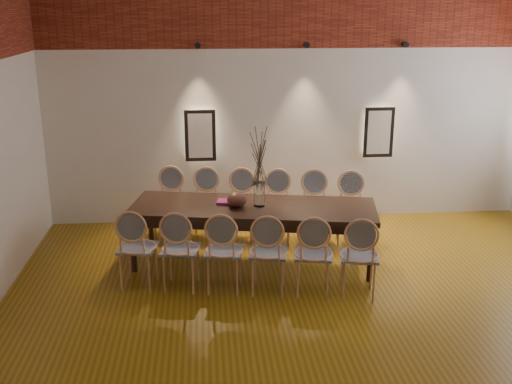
{
  "coord_description": "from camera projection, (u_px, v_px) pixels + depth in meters",
  "views": [
    {
      "loc": [
        -1.26,
        -4.98,
        3.08
      ],
      "look_at": [
        -0.68,
        1.47,
        1.05
      ],
      "focal_mm": 42.0,
      "sensor_mm": 36.0,
      "label": 1
    }
  ],
  "objects": [
    {
      "name": "chair_far_f",
      "position": [
        351.0,
        210.0,
        7.95
      ],
      "size": [
        0.51,
        0.51,
        0.94
      ],
      "primitive_type": null,
      "rotation": [
        0.0,
        0.0,
        2.96
      ],
      "color": "#E0A67C",
      "rests_on": "floor"
    },
    {
      "name": "floor",
      "position": [
        340.0,
        340.0,
        5.77
      ],
      "size": [
        7.0,
        7.0,
        0.02
      ],
      "primitive_type": "cube",
      "color": "#8D6614",
      "rests_on": "ground"
    },
    {
      "name": "chair_far_d",
      "position": [
        277.0,
        208.0,
        8.04
      ],
      "size": [
        0.51,
        0.51,
        0.94
      ],
      "primitive_type": null,
      "rotation": [
        0.0,
        0.0,
        2.96
      ],
      "color": "#E0A67C",
      "rests_on": "floor"
    },
    {
      "name": "niche_right",
      "position": [
        378.0,
        132.0,
        8.76
      ],
      "size": [
        0.36,
        0.06,
        0.66
      ],
      "primitive_type": "cube",
      "color": "#FFEAC6",
      "rests_on": "wall_back"
    },
    {
      "name": "chair_near_a",
      "position": [
        138.0,
        247.0,
        6.74
      ],
      "size": [
        0.51,
        0.51,
        0.94
      ],
      "primitive_type": null,
      "rotation": [
        0.0,
        0.0,
        -0.18
      ],
      "color": "#E0A67C",
      "rests_on": "floor"
    },
    {
      "name": "book",
      "position": [
        228.0,
        202.0,
        7.36
      ],
      "size": [
        0.29,
        0.22,
        0.03
      ],
      "primitive_type": "cube",
      "rotation": [
        0.0,
        0.0,
        -0.18
      ],
      "color": "#951B61",
      "rests_on": "dining_table"
    },
    {
      "name": "chair_near_b",
      "position": [
        181.0,
        249.0,
        6.69
      ],
      "size": [
        0.51,
        0.51,
        0.94
      ],
      "primitive_type": null,
      "rotation": [
        0.0,
        0.0,
        -0.18
      ],
      "color": "#E0A67C",
      "rests_on": "floor"
    },
    {
      "name": "wall_back",
      "position": [
        290.0,
        84.0,
        8.54
      ],
      "size": [
        7.0,
        0.1,
        4.0
      ],
      "primitive_type": "cube",
      "color": "silver",
      "rests_on": "ground"
    },
    {
      "name": "vase",
      "position": [
        259.0,
        194.0,
        7.21
      ],
      "size": [
        0.14,
        0.14,
        0.3
      ],
      "primitive_type": "cylinder",
      "color": "silver",
      "rests_on": "dining_table"
    },
    {
      "name": "niche_left",
      "position": [
        200.0,
        135.0,
        8.54
      ],
      "size": [
        0.36,
        0.06,
        0.66
      ],
      "primitive_type": "cube",
      "color": "#FFEAC6",
      "rests_on": "wall_back"
    },
    {
      "name": "dried_branches",
      "position": [
        259.0,
        158.0,
        7.07
      ],
      "size": [
        0.5,
        0.5,
        0.7
      ],
      "primitive_type": null,
      "color": "#48362B",
      "rests_on": "vase"
    },
    {
      "name": "chair_near_d",
      "position": [
        269.0,
        252.0,
        6.6
      ],
      "size": [
        0.51,
        0.51,
        0.94
      ],
      "primitive_type": null,
      "rotation": [
        0.0,
        0.0,
        -0.18
      ],
      "color": "#E0A67C",
      "rests_on": "floor"
    },
    {
      "name": "dining_table",
      "position": [
        253.0,
        235.0,
        7.37
      ],
      "size": [
        3.09,
        1.48,
        0.75
      ],
      "primitive_type": "cube",
      "rotation": [
        0.0,
        0.0,
        -0.18
      ],
      "color": "black",
      "rests_on": "floor"
    },
    {
      "name": "bowl",
      "position": [
        237.0,
        200.0,
        7.2
      ],
      "size": [
        0.24,
        0.24,
        0.18
      ],
      "primitive_type": "ellipsoid",
      "color": "#5B2D23",
      "rests_on": "dining_table"
    },
    {
      "name": "chair_near_f",
      "position": [
        359.0,
        256.0,
        6.52
      ],
      "size": [
        0.51,
        0.51,
        0.94
      ],
      "primitive_type": null,
      "rotation": [
        0.0,
        0.0,
        -0.18
      ],
      "color": "#E0A67C",
      "rests_on": "floor"
    },
    {
      "name": "spot_fixture_left",
      "position": [
        198.0,
        46.0,
        8.14
      ],
      "size": [
        0.08,
        0.1,
        0.08
      ],
      "primitive_type": "cylinder",
      "rotation": [
        1.57,
        0.0,
        0.0
      ],
      "color": "black",
      "rests_on": "wall_back"
    },
    {
      "name": "spot_fixture_mid",
      "position": [
        307.0,
        45.0,
        8.27
      ],
      "size": [
        0.08,
        0.1,
        0.08
      ],
      "primitive_type": "cylinder",
      "rotation": [
        1.57,
        0.0,
        0.0
      ],
      "color": "black",
      "rests_on": "wall_back"
    },
    {
      "name": "chair_far_b",
      "position": [
        204.0,
        206.0,
        8.13
      ],
      "size": [
        0.51,
        0.51,
        0.94
      ],
      "primitive_type": null,
      "rotation": [
        0.0,
        0.0,
        2.96
      ],
      "color": "#E0A67C",
      "rests_on": "floor"
    },
    {
      "name": "chair_near_c",
      "position": [
        224.0,
        251.0,
        6.65
      ],
      "size": [
        0.51,
        0.51,
        0.94
      ],
      "primitive_type": null,
      "rotation": [
        0.0,
        0.0,
        -0.18
      ],
      "color": "#E0A67C",
      "rests_on": "floor"
    },
    {
      "name": "chair_far_e",
      "position": [
        314.0,
        209.0,
        8.0
      ],
      "size": [
        0.51,
        0.51,
        0.94
      ],
      "primitive_type": null,
      "rotation": [
        0.0,
        0.0,
        2.96
      ],
      "color": "#E0A67C",
      "rests_on": "floor"
    },
    {
      "name": "chair_far_c",
      "position": [
        240.0,
        207.0,
        8.09
      ],
      "size": [
        0.51,
        0.51,
        0.94
      ],
      "primitive_type": null,
      "rotation": [
        0.0,
        0.0,
        2.96
      ],
      "color": "#E0A67C",
      "rests_on": "floor"
    },
    {
      "name": "chair_near_e",
      "position": [
        313.0,
        254.0,
        6.56
      ],
      "size": [
        0.51,
        0.51,
        0.94
      ],
      "primitive_type": null,
      "rotation": [
        0.0,
        0.0,
        -0.18
      ],
      "color": "#E0A67C",
      "rests_on": "floor"
    },
    {
      "name": "chair_far_a",
      "position": [
        169.0,
        205.0,
        8.17
      ],
      "size": [
        0.51,
        0.51,
        0.94
      ],
      "primitive_type": null,
      "rotation": [
        0.0,
        0.0,
        2.96
      ],
      "color": "#E0A67C",
      "rests_on": "floor"
    },
    {
      "name": "spot_fixture_right",
      "position": [
        405.0,
        44.0,
        8.39
      ],
      "size": [
        0.08,
        0.1,
        0.08
      ],
      "primitive_type": "cylinder",
      "rotation": [
        1.57,
        0.0,
        0.0
      ],
      "color": "black",
      "rests_on": "wall_back"
    }
  ]
}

